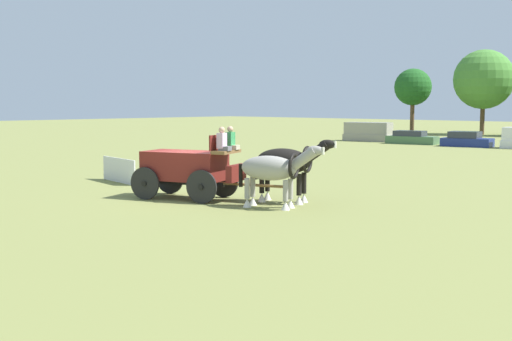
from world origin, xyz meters
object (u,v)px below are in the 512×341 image
draft_horse_off (273,170)px  parked_vehicle_b (411,138)px  show_wagon (188,166)px  draft_horse_near (287,163)px  parked_vehicle_c (466,140)px  parked_vehicle_a (368,132)px

draft_horse_off → parked_vehicle_b: 36.88m
show_wagon → draft_horse_near: 3.73m
parked_vehicle_c → draft_horse_near: bearing=-75.5°
parked_vehicle_b → draft_horse_off: bearing=-67.7°
show_wagon → draft_horse_off: bearing=9.2°
show_wagon → draft_horse_off: size_ratio=1.98×
show_wagon → parked_vehicle_a: size_ratio=1.24×
show_wagon → draft_horse_near: (3.25, 1.82, 0.21)m
show_wagon → parked_vehicle_b: bearing=106.6°
parked_vehicle_a → parked_vehicle_c: parked_vehicle_a is taller
parked_vehicle_c → draft_horse_off: bearing=-75.3°
parked_vehicle_a → parked_vehicle_c: 10.15m
show_wagon → parked_vehicle_b: 36.21m
show_wagon → draft_horse_near: show_wagon is taller
show_wagon → parked_vehicle_c: bearing=98.6°
draft_horse_near → draft_horse_off: size_ratio=1.01×
draft_horse_off → parked_vehicle_c: draft_horse_off is taller
draft_horse_near → parked_vehicle_a: (-18.63, 33.73, -0.55)m
draft_horse_near → parked_vehicle_b: size_ratio=0.66×
parked_vehicle_b → draft_horse_near: bearing=-67.6°
parked_vehicle_b → show_wagon: bearing=-73.4°
draft_horse_off → parked_vehicle_a: size_ratio=0.63×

